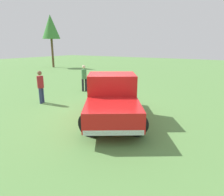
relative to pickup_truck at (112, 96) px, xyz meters
name	(u,v)px	position (x,y,z in m)	size (l,w,h in m)	color
ground_plane	(105,114)	(-0.54, 0.30, -0.94)	(80.00, 80.00, 0.00)	#5B8C47
pickup_truck	(112,96)	(0.00, 0.00, 0.00)	(4.12, 4.91, 1.82)	black
person_bystander	(41,85)	(-4.29, -0.05, 0.00)	(0.41, 0.41, 1.68)	navy
person_visitor	(84,77)	(-4.24, 3.29, 0.01)	(0.45, 0.45, 1.69)	black
tree_far_center	(51,27)	(-17.49, 12.42, 4.29)	(2.32, 2.32, 6.81)	brown
traffic_cone	(94,83)	(-4.53, 4.64, -0.67)	(0.32, 0.32, 0.55)	orange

